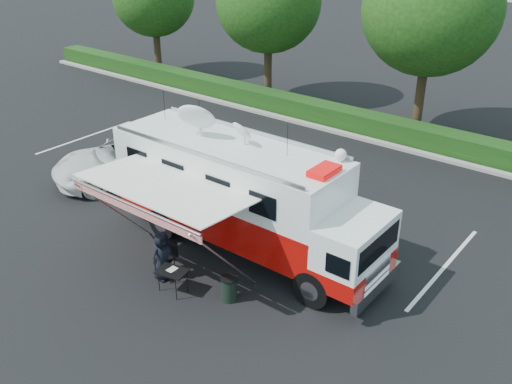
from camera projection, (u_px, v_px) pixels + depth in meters
ground_plane at (247, 249)px, 18.66m from camera, size 120.00×120.00×0.00m
back_border at (453, 35)px, 24.82m from camera, size 60.00×6.14×8.87m
stall_lines at (287, 210)px, 21.04m from camera, size 24.12×5.50×0.01m
command_truck at (244, 196)px, 17.83m from camera, size 9.38×2.58×4.51m
awning at (160, 191)px, 15.98m from camera, size 5.12×2.65×3.09m
white_suv at (130, 178)px, 23.56m from camera, size 4.94×6.62×1.67m
person at (165, 278)px, 17.22m from camera, size 0.60×0.84×1.58m
folding_table at (172, 272)px, 16.31m from camera, size 0.97×0.79×0.73m
folding_chair at (167, 254)px, 17.24m from camera, size 0.67×0.71×1.07m
trash_bin at (229, 289)px, 16.12m from camera, size 0.50×0.50×0.75m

